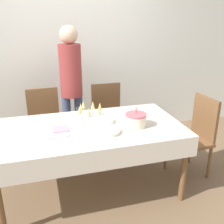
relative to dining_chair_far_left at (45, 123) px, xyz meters
name	(u,v)px	position (x,y,z in m)	size (l,w,h in m)	color
ground_plane	(92,189)	(0.42, -0.82, -0.52)	(12.00, 12.00, 0.00)	brown
wall_back	(68,49)	(0.42, 0.68, 0.83)	(8.00, 0.05, 2.70)	silver
dining_table	(90,136)	(0.42, -0.82, 0.14)	(1.88, 1.00, 0.76)	silver
dining_chair_far_left	(45,123)	(0.00, 0.00, 0.00)	(0.44, 0.44, 0.95)	brown
dining_chair_far_right	(108,116)	(0.84, 0.00, 0.00)	(0.42, 0.42, 0.95)	brown
dining_chair_right_end	(196,133)	(1.68, -0.81, 0.00)	(0.45, 0.45, 0.95)	brown
birthday_cake	(136,120)	(0.88, -0.93, 0.31)	(0.21, 0.21, 0.21)	beige
champagne_tray	(89,112)	(0.46, -0.62, 0.32)	(0.35, 0.35, 0.18)	silver
plate_stack_main	(106,131)	(0.55, -1.00, 0.26)	(0.27, 0.27, 0.03)	silver
plate_stack_dessert	(104,121)	(0.59, -0.75, 0.26)	(0.21, 0.21, 0.03)	white
cake_knife	(139,132)	(0.85, -1.09, 0.24)	(0.30, 0.08, 0.00)	silver
fork_pile	(59,136)	(0.10, -0.98, 0.25)	(0.17, 0.06, 0.02)	silver
napkin_pile	(61,129)	(0.13, -0.81, 0.24)	(0.15, 0.15, 0.01)	pink
person_standing	(71,80)	(0.37, 0.08, 0.52)	(0.28, 0.28, 1.71)	#3F4C72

